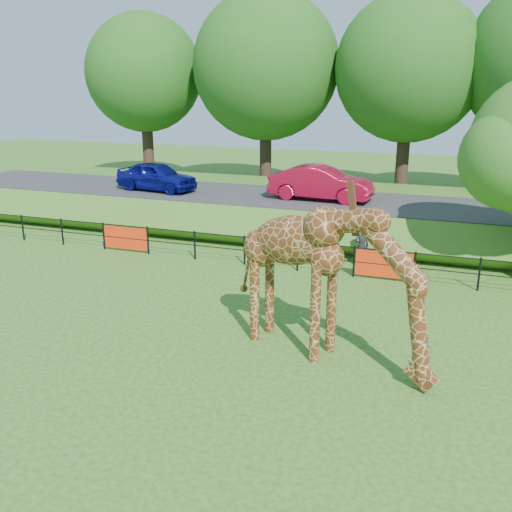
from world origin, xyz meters
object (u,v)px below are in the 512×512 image
at_px(car_red, 321,183).
at_px(visitor, 362,246).
at_px(giraffe, 330,282).
at_px(car_blue, 157,176).

height_order(car_red, visitor, car_red).
distance_m(giraffe, car_blue, 16.07).
relative_size(giraffe, visitor, 3.72).
distance_m(car_blue, visitor, 11.43).
xyz_separation_m(giraffe, car_blue, (-11.10, 11.62, 0.17)).
relative_size(car_blue, car_red, 0.89).
bearing_deg(car_red, visitor, -146.72).
height_order(giraffe, car_red, giraffe).
bearing_deg(car_blue, car_red, -78.34).
bearing_deg(visitor, car_blue, -42.68).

